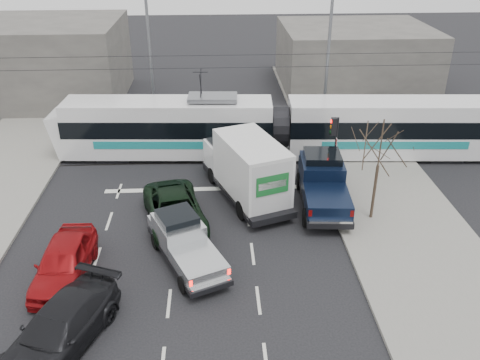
{
  "coord_description": "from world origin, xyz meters",
  "views": [
    {
      "loc": [
        0.22,
        -18.0,
        13.06
      ],
      "look_at": [
        1.33,
        3.5,
        1.8
      ],
      "focal_mm": 38.0,
      "sensor_mm": 36.0,
      "label": 1
    }
  ],
  "objects_px": {
    "dark_car": "(60,329)",
    "navy_pickup": "(323,182)",
    "box_truck": "(247,169)",
    "green_car": "(175,211)",
    "red_car": "(64,262)",
    "tram": "(279,127)",
    "street_lamp_near": "(325,56)",
    "street_lamp_far": "(147,50)",
    "silver_pickup": "(184,241)",
    "bare_tree": "(380,148)",
    "traffic_signal": "(334,136)"
  },
  "relations": [
    {
      "from": "tram",
      "to": "dark_car",
      "type": "distance_m",
      "value": 17.63
    },
    {
      "from": "navy_pickup",
      "to": "green_car",
      "type": "bearing_deg",
      "value": -162.98
    },
    {
      "from": "navy_pickup",
      "to": "dark_car",
      "type": "distance_m",
      "value": 14.11
    },
    {
      "from": "traffic_signal",
      "to": "navy_pickup",
      "type": "bearing_deg",
      "value": -112.64
    },
    {
      "from": "silver_pickup",
      "to": "box_truck",
      "type": "relative_size",
      "value": 0.76
    },
    {
      "from": "traffic_signal",
      "to": "street_lamp_near",
      "type": "distance_m",
      "value": 7.91
    },
    {
      "from": "tram",
      "to": "box_truck",
      "type": "relative_size",
      "value": 3.56
    },
    {
      "from": "box_truck",
      "to": "navy_pickup",
      "type": "height_order",
      "value": "box_truck"
    },
    {
      "from": "green_car",
      "to": "dark_car",
      "type": "bearing_deg",
      "value": -127.07
    },
    {
      "from": "navy_pickup",
      "to": "traffic_signal",
      "type": "bearing_deg",
      "value": 71.49
    },
    {
      "from": "street_lamp_near",
      "to": "tram",
      "type": "relative_size",
      "value": 0.35
    },
    {
      "from": "street_lamp_far",
      "to": "silver_pickup",
      "type": "xyz_separation_m",
      "value": [
        2.96,
        -16.22,
        -4.17
      ]
    },
    {
      "from": "green_car",
      "to": "box_truck",
      "type": "bearing_deg",
      "value": 21.01
    },
    {
      "from": "red_car",
      "to": "tram",
      "type": "bearing_deg",
      "value": 49.91
    },
    {
      "from": "street_lamp_far",
      "to": "red_car",
      "type": "distance_m",
      "value": 17.87
    },
    {
      "from": "navy_pickup",
      "to": "dark_car",
      "type": "xyz_separation_m",
      "value": [
        -10.68,
        -9.21,
        -0.44
      ]
    },
    {
      "from": "silver_pickup",
      "to": "dark_car",
      "type": "height_order",
      "value": "silver_pickup"
    },
    {
      "from": "street_lamp_far",
      "to": "tram",
      "type": "height_order",
      "value": "street_lamp_far"
    },
    {
      "from": "red_car",
      "to": "dark_car",
      "type": "height_order",
      "value": "red_car"
    },
    {
      "from": "box_truck",
      "to": "navy_pickup",
      "type": "bearing_deg",
      "value": -30.61
    },
    {
      "from": "tram",
      "to": "red_car",
      "type": "relative_size",
      "value": 5.38
    },
    {
      "from": "navy_pickup",
      "to": "bare_tree",
      "type": "bearing_deg",
      "value": -35.75
    },
    {
      "from": "silver_pickup",
      "to": "dark_car",
      "type": "relative_size",
      "value": 1.04
    },
    {
      "from": "traffic_signal",
      "to": "box_truck",
      "type": "distance_m",
      "value": 5.09
    },
    {
      "from": "box_truck",
      "to": "red_car",
      "type": "distance_m",
      "value": 9.91
    },
    {
      "from": "bare_tree",
      "to": "tram",
      "type": "relative_size",
      "value": 0.2
    },
    {
      "from": "dark_car",
      "to": "traffic_signal",
      "type": "bearing_deg",
      "value": 66.48
    },
    {
      "from": "street_lamp_near",
      "to": "silver_pickup",
      "type": "bearing_deg",
      "value": -120.97
    },
    {
      "from": "dark_car",
      "to": "navy_pickup",
      "type": "bearing_deg",
      "value": 62.63
    },
    {
      "from": "red_car",
      "to": "dark_car",
      "type": "xyz_separation_m",
      "value": [
        0.79,
        -3.73,
        -0.04
      ]
    },
    {
      "from": "red_car",
      "to": "silver_pickup",
      "type": "bearing_deg",
      "value": 13.57
    },
    {
      "from": "traffic_signal",
      "to": "dark_car",
      "type": "bearing_deg",
      "value": -135.37
    },
    {
      "from": "traffic_signal",
      "to": "navy_pickup",
      "type": "distance_m",
      "value": 2.9
    },
    {
      "from": "street_lamp_near",
      "to": "silver_pickup",
      "type": "relative_size",
      "value": 1.64
    },
    {
      "from": "tram",
      "to": "silver_pickup",
      "type": "height_order",
      "value": "tram"
    },
    {
      "from": "navy_pickup",
      "to": "street_lamp_near",
      "type": "bearing_deg",
      "value": 83.76
    },
    {
      "from": "street_lamp_far",
      "to": "silver_pickup",
      "type": "distance_m",
      "value": 17.01
    },
    {
      "from": "red_car",
      "to": "bare_tree",
      "type": "bearing_deg",
      "value": 16.76
    },
    {
      "from": "green_car",
      "to": "navy_pickup",
      "type": "bearing_deg",
      "value": -0.04
    },
    {
      "from": "street_lamp_far",
      "to": "box_truck",
      "type": "bearing_deg",
      "value": -61.8
    },
    {
      "from": "street_lamp_near",
      "to": "box_truck",
      "type": "relative_size",
      "value": 1.26
    },
    {
      "from": "box_truck",
      "to": "green_car",
      "type": "height_order",
      "value": "box_truck"
    },
    {
      "from": "bare_tree",
      "to": "silver_pickup",
      "type": "relative_size",
      "value": 0.91
    },
    {
      "from": "red_car",
      "to": "box_truck",
      "type": "bearing_deg",
      "value": 40.08
    },
    {
      "from": "street_lamp_far",
      "to": "navy_pickup",
      "type": "xyz_separation_m",
      "value": [
        9.71,
        -11.77,
        -3.91
      ]
    },
    {
      "from": "dark_car",
      "to": "red_car",
      "type": "bearing_deg",
      "value": 123.79
    },
    {
      "from": "silver_pickup",
      "to": "dark_car",
      "type": "xyz_separation_m",
      "value": [
        -3.93,
        -4.76,
        -0.18
      ]
    },
    {
      "from": "silver_pickup",
      "to": "bare_tree",
      "type": "bearing_deg",
      "value": -6.8
    },
    {
      "from": "street_lamp_far",
      "to": "box_truck",
      "type": "distance_m",
      "value": 13.02
    },
    {
      "from": "bare_tree",
      "to": "red_car",
      "type": "height_order",
      "value": "bare_tree"
    }
  ]
}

